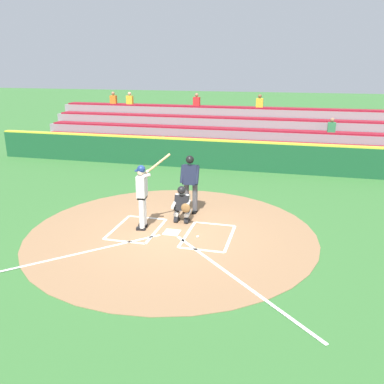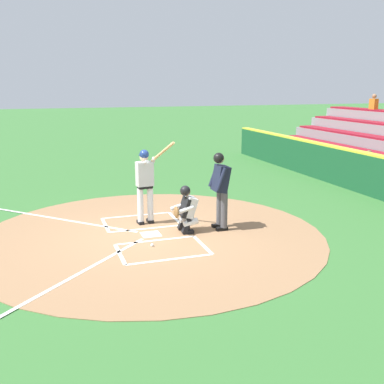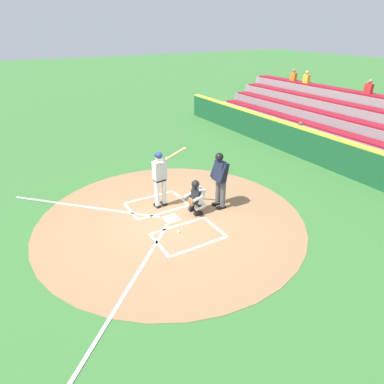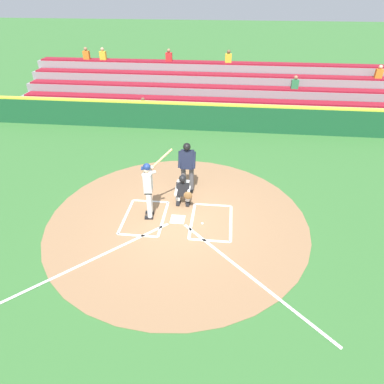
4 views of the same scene
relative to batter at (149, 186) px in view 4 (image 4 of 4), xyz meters
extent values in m
plane|color=#387033|center=(-0.86, 0.09, -1.10)|extent=(120.00, 120.00, 0.00)
cylinder|color=#99704C|center=(-0.86, 0.09, -1.09)|extent=(8.00, 8.00, 0.01)
cube|color=white|center=(-0.86, 0.09, -1.08)|extent=(0.44, 0.44, 0.01)
cube|color=white|center=(-1.91, -0.81, -1.08)|extent=(1.20, 0.08, 0.01)
cube|color=white|center=(-1.91, 0.99, -1.08)|extent=(1.20, 0.08, 0.01)
cube|color=white|center=(-1.31, 0.09, -1.08)|extent=(0.08, 1.80, 0.01)
cube|color=white|center=(-2.51, 0.09, -1.08)|extent=(0.08, 1.80, 0.01)
cube|color=white|center=(0.19, -0.81, -1.08)|extent=(1.20, 0.08, 0.01)
cube|color=white|center=(0.19, 0.99, -1.08)|extent=(1.20, 0.08, 0.01)
cube|color=white|center=(-0.41, 0.09, -1.08)|extent=(0.08, 1.80, 0.01)
cube|color=white|center=(0.79, 0.09, -1.08)|extent=(0.08, 1.80, 0.01)
cube|color=white|center=(1.24, 2.19, -1.08)|extent=(3.73, 3.73, 0.01)
cube|color=white|center=(-2.96, 2.19, -1.08)|extent=(3.73, 3.73, 0.01)
cylinder|color=white|center=(-0.01, 0.14, -0.60)|extent=(0.15, 0.15, 0.84)
cube|color=black|center=(0.03, 0.15, -1.05)|extent=(0.27, 0.15, 0.09)
cylinder|color=white|center=(0.02, -0.12, -0.60)|extent=(0.15, 0.15, 0.84)
cube|color=black|center=(0.06, -0.11, -1.05)|extent=(0.27, 0.15, 0.09)
cube|color=black|center=(0.01, 0.01, -0.13)|extent=(0.26, 0.36, 0.10)
cube|color=#BCBCBC|center=(0.01, 0.01, 0.18)|extent=(0.29, 0.43, 0.60)
sphere|color=beige|center=(0.03, 0.01, 0.59)|extent=(0.21, 0.21, 0.21)
sphere|color=navy|center=(0.01, 0.01, 0.66)|extent=(0.23, 0.23, 0.23)
cube|color=navy|center=(0.12, 0.03, 0.63)|extent=(0.13, 0.18, 0.02)
cylinder|color=#BCBCBC|center=(-0.04, 0.02, 0.46)|extent=(0.44, 0.14, 0.21)
cylinder|color=#BCBCBC|center=(-0.02, -0.19, 0.46)|extent=(0.27, 0.12, 0.29)
cylinder|color=tan|center=(-0.36, -0.36, 0.76)|extent=(0.65, 0.44, 0.53)
cylinder|color=tan|center=(-0.07, -0.18, 0.52)|extent=(0.10, 0.11, 0.08)
cube|color=black|center=(-1.09, -0.75, -1.05)|extent=(0.12, 0.26, 0.09)
cube|color=black|center=(-1.09, -0.71, -0.90)|extent=(0.12, 0.24, 0.37)
cylinder|color=silver|center=(-1.09, -0.81, -0.82)|extent=(0.15, 0.36, 0.21)
cube|color=black|center=(-0.77, -0.75, -1.05)|extent=(0.12, 0.26, 0.09)
cube|color=black|center=(-0.77, -0.71, -0.90)|extent=(0.12, 0.24, 0.37)
cylinder|color=silver|center=(-0.77, -0.81, -0.82)|extent=(0.15, 0.36, 0.21)
cube|color=silver|center=(-0.93, -0.82, -0.48)|extent=(0.40, 0.36, 0.52)
cube|color=black|center=(-0.93, -0.71, -0.48)|extent=(0.42, 0.22, 0.46)
sphere|color=brown|center=(-0.93, -0.75, -0.11)|extent=(0.21, 0.21, 0.21)
sphere|color=black|center=(-0.93, -0.73, -0.09)|extent=(0.24, 0.24, 0.24)
cylinder|color=silver|center=(-1.13, -0.65, -0.50)|extent=(0.09, 0.45, 0.20)
cylinder|color=silver|center=(-0.73, -0.65, -0.50)|extent=(0.09, 0.45, 0.20)
ellipsoid|color=brown|center=(-1.13, -0.45, -0.53)|extent=(0.28, 0.10, 0.28)
cylinder|color=#4C4C51|center=(-1.11, -1.64, -0.59)|extent=(0.16, 0.16, 0.86)
cube|color=black|center=(-1.11, -1.59, -1.05)|extent=(0.13, 0.28, 0.09)
cylinder|color=#4C4C51|center=(-0.83, -1.64, -0.59)|extent=(0.16, 0.16, 0.86)
cube|color=black|center=(-0.83, -1.59, -1.05)|extent=(0.13, 0.28, 0.09)
cube|color=#191E33|center=(-0.97, -1.60, 0.15)|extent=(0.44, 0.36, 0.66)
sphere|color=tan|center=(-0.97, -1.56, 0.62)|extent=(0.22, 0.22, 0.22)
sphere|color=black|center=(-0.97, -1.54, 0.64)|extent=(0.25, 0.25, 0.25)
cylinder|color=#191E33|center=(-1.21, -1.52, 0.18)|extent=(0.10, 0.29, 0.56)
cylinder|color=#191E33|center=(-0.73, -1.52, 0.18)|extent=(0.10, 0.29, 0.56)
sphere|color=white|center=(-1.65, 0.25, -1.06)|extent=(0.07, 0.07, 0.07)
cube|color=#19512D|center=(-0.86, -7.41, -0.47)|extent=(22.00, 0.36, 1.25)
cube|color=yellow|center=(-0.86, -7.41, 0.18)|extent=(22.00, 0.32, 0.06)
cube|color=gray|center=(-0.86, -8.43, -0.87)|extent=(20.00, 0.85, 0.45)
cube|color=maroon|center=(-0.86, -8.43, -0.61)|extent=(19.60, 0.72, 0.08)
cube|color=gray|center=(-0.86, -9.28, -0.65)|extent=(20.00, 0.85, 0.90)
cube|color=maroon|center=(-0.86, -9.28, -0.16)|extent=(19.60, 0.72, 0.08)
cube|color=gray|center=(-0.86, -10.13, -0.42)|extent=(20.00, 0.85, 1.35)
cube|color=maroon|center=(-0.86, -10.13, 0.29)|extent=(19.60, 0.72, 0.08)
cube|color=gray|center=(-0.86, -10.98, -0.20)|extent=(20.00, 0.85, 1.80)
cube|color=maroon|center=(-0.86, -10.98, 0.74)|extent=(19.60, 0.72, 0.08)
cube|color=gray|center=(-0.86, -11.83, 0.03)|extent=(20.00, 0.85, 2.25)
cube|color=maroon|center=(-0.86, -11.83, 1.19)|extent=(19.60, 0.72, 0.08)
cube|color=orange|center=(-10.05, -10.93, 1.01)|extent=(0.36, 0.22, 0.46)
sphere|color=beige|center=(-10.05, -10.93, 1.35)|extent=(0.20, 0.20, 0.20)
cube|color=#2D844C|center=(-5.66, -10.08, 0.56)|extent=(0.36, 0.22, 0.46)
sphere|color=#9E7051|center=(-5.66, -10.08, 0.90)|extent=(0.20, 0.20, 0.20)
cube|color=yellow|center=(-2.09, -11.78, 1.46)|extent=(0.36, 0.22, 0.46)
sphere|color=brown|center=(-2.09, -11.78, 1.80)|extent=(0.20, 0.20, 0.20)
cube|color=red|center=(1.31, -11.78, 1.46)|extent=(0.36, 0.22, 0.46)
sphere|color=#9E7051|center=(1.31, -11.78, 1.80)|extent=(0.20, 0.20, 0.20)
cube|color=yellow|center=(2.15, -8.38, -0.34)|extent=(0.36, 0.22, 0.46)
sphere|color=brown|center=(2.15, -8.38, 0.00)|extent=(0.20, 0.20, 0.20)
cube|color=yellow|center=(5.20, -11.78, 1.46)|extent=(0.36, 0.22, 0.46)
sphere|color=tan|center=(5.20, -11.78, 1.80)|extent=(0.20, 0.20, 0.20)
cube|color=orange|center=(6.21, -11.78, 1.46)|extent=(0.36, 0.22, 0.46)
sphere|color=#9E7051|center=(6.21, -11.78, 1.80)|extent=(0.20, 0.20, 0.20)
camera|label=1|loc=(-4.01, 10.16, 3.43)|focal=38.12mm
camera|label=2|loc=(-10.73, 2.39, 2.31)|focal=42.70mm
camera|label=3|loc=(-8.69, 3.92, 4.17)|focal=31.10mm
camera|label=4|loc=(-2.22, 8.39, 5.25)|focal=31.52mm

